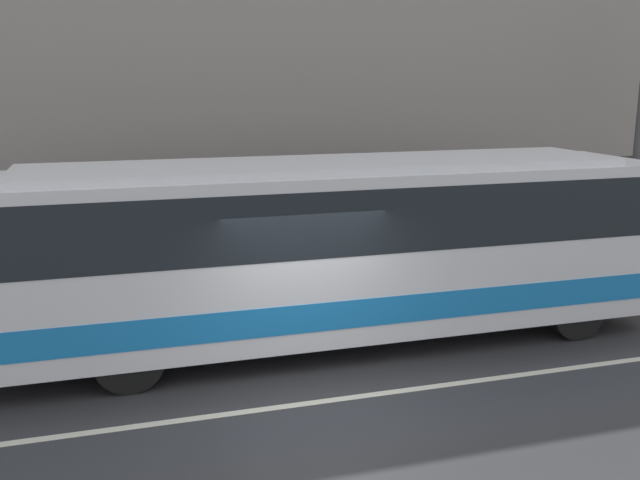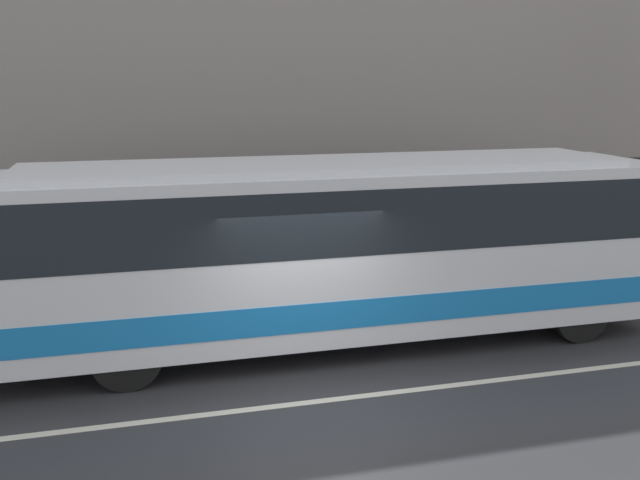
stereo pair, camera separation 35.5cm
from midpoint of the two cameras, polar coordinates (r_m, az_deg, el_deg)
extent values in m
plane|color=#2D2D30|center=(10.27, -0.66, -12.79)|extent=(60.00, 60.00, 0.00)
cube|color=gray|center=(15.08, -6.29, -4.10)|extent=(60.00, 2.61, 0.13)
cube|color=gray|center=(15.87, -7.73, 14.41)|extent=(60.00, 0.30, 9.82)
cube|color=#2D2B28|center=(16.03, -7.25, 1.17)|extent=(60.00, 0.06, 2.45)
cube|color=beige|center=(10.27, -0.66, -12.77)|extent=(54.00, 0.14, 0.01)
cube|color=silver|center=(11.93, -0.09, -0.57)|extent=(11.53, 2.48, 2.65)
cube|color=#1972BF|center=(12.13, -0.09, -4.13)|extent=(11.47, 2.51, 0.45)
cube|color=black|center=(11.79, -0.09, 2.46)|extent=(11.18, 2.50, 1.01)
cube|color=orange|center=(14.42, 22.31, 5.39)|extent=(0.12, 1.86, 0.28)
cube|color=silver|center=(11.68, -0.09, 6.05)|extent=(9.80, 2.11, 0.12)
cylinder|color=black|center=(13.12, 19.12, -5.32)|extent=(1.02, 0.28, 1.02)
cylinder|color=black|center=(14.84, 14.27, -2.92)|extent=(1.02, 0.28, 1.02)
cylinder|color=black|center=(10.77, -15.97, -9.08)|extent=(1.02, 0.28, 1.02)
cylinder|color=black|center=(12.81, -16.17, -5.56)|extent=(1.02, 0.28, 1.02)
cylinder|color=maroon|center=(15.23, -18.35, -1.71)|extent=(0.36, 0.36, 1.31)
sphere|color=tan|center=(15.07, -18.56, 1.14)|extent=(0.24, 0.24, 0.24)
camera|label=1|loc=(0.18, -90.86, -0.20)|focal=40.00mm
camera|label=2|loc=(0.18, 89.14, 0.20)|focal=40.00mm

